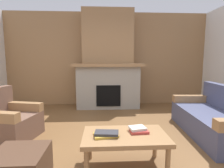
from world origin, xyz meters
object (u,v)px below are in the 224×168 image
object	(u,v)px
couch	(216,119)
coffee_table	(125,139)
armchair	(8,121)
fireplace	(108,66)

from	to	relation	value
couch	coffee_table	bearing A→B (deg)	-152.29
armchair	coffee_table	world-z (taller)	armchair
couch	armchair	bearing A→B (deg)	179.03
fireplace	coffee_table	distance (m)	3.13
coffee_table	couch	bearing A→B (deg)	27.71
fireplace	armchair	distance (m)	2.84
fireplace	armchair	xyz separation A→B (m)	(-1.74, -2.07, -0.87)
fireplace	armchair	bearing A→B (deg)	-130.04
fireplace	couch	size ratio (longest dim) A/B	1.46
fireplace	couch	xyz separation A→B (m)	(1.81, -2.13, -0.88)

